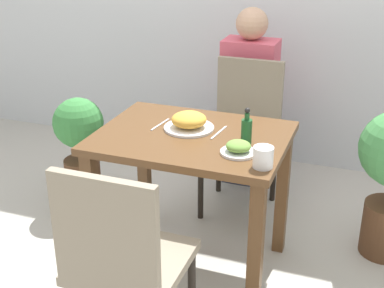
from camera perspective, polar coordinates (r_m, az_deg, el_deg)
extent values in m
plane|color=#B7B2A8|center=(2.87, 0.00, -12.67)|extent=(16.00, 16.00, 0.00)
cube|color=brown|center=(2.52, 0.00, 0.67)|extent=(0.89, 0.68, 0.04)
cube|color=brown|center=(2.61, -10.52, -8.01)|extent=(0.06, 0.06, 0.70)
cube|color=brown|center=(2.35, 6.77, -11.57)|extent=(0.06, 0.06, 0.70)
cube|color=brown|center=(3.06, -5.11, -2.73)|extent=(0.06, 0.06, 0.70)
cube|color=brown|center=(2.84, 9.60, -5.14)|extent=(0.06, 0.06, 0.70)
cube|color=gray|center=(2.15, -6.36, -12.35)|extent=(0.42, 0.42, 0.04)
cube|color=gray|center=(1.87, -9.29, -9.55)|extent=(0.40, 0.04, 0.44)
cylinder|color=black|center=(2.48, -8.08, -13.51)|extent=(0.03, 0.03, 0.42)
cube|color=gray|center=(3.17, 5.11, 0.10)|extent=(0.42, 0.42, 0.04)
cube|color=gray|center=(3.26, 6.16, 5.25)|extent=(0.40, 0.04, 0.44)
cylinder|color=black|center=(3.16, 0.93, -4.54)|extent=(0.03, 0.03, 0.42)
cylinder|color=black|center=(3.07, 7.31, -5.58)|extent=(0.03, 0.03, 0.42)
cylinder|color=black|center=(3.46, 2.90, -1.90)|extent=(0.03, 0.03, 0.42)
cylinder|color=black|center=(3.39, 8.72, -2.78)|extent=(0.03, 0.03, 0.42)
cylinder|color=white|center=(2.57, -0.32, 1.74)|extent=(0.24, 0.24, 0.01)
ellipsoid|color=gold|center=(2.56, -0.33, 2.62)|extent=(0.17, 0.17, 0.07)
cylinder|color=white|center=(2.32, 4.95, -0.89)|extent=(0.16, 0.16, 0.01)
ellipsoid|color=olive|center=(2.30, 4.97, -0.22)|extent=(0.11, 0.11, 0.05)
cylinder|color=white|center=(2.19, 7.60, -1.40)|extent=(0.08, 0.08, 0.09)
cylinder|color=#194C23|center=(2.40, 5.82, 1.30)|extent=(0.05, 0.05, 0.11)
cylinder|color=#194C23|center=(2.37, 5.90, 2.95)|extent=(0.02, 0.02, 0.03)
sphere|color=black|center=(2.36, 5.92, 3.59)|extent=(0.02, 0.02, 0.02)
cube|color=silver|center=(2.62, -3.42, 2.09)|extent=(0.03, 0.17, 0.00)
cube|color=silver|center=(2.53, 2.89, 1.23)|extent=(0.03, 0.18, 0.00)
cylinder|color=#51331E|center=(3.42, -11.50, -3.92)|extent=(0.22, 0.22, 0.30)
cylinder|color=brown|center=(3.33, -11.77, -0.94)|extent=(0.04, 0.04, 0.09)
sphere|color=#387F3D|center=(3.26, -12.05, 2.22)|extent=(0.30, 0.30, 0.30)
cube|color=#2D3347|center=(3.62, 5.82, -0.58)|extent=(0.28, 0.20, 0.45)
cube|color=#DB566B|center=(3.46, 6.15, 6.78)|extent=(0.34, 0.22, 0.52)
sphere|color=tan|center=(3.37, 6.42, 12.65)|extent=(0.20, 0.20, 0.20)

